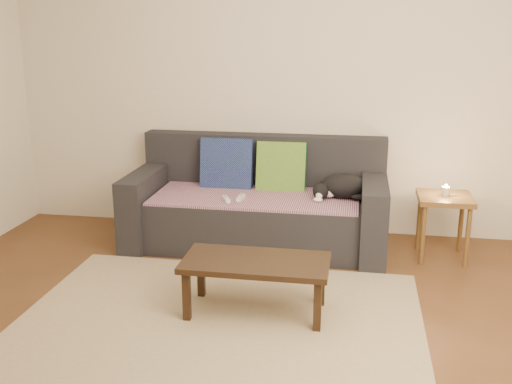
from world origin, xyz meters
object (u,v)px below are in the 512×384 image
sofa (258,208)px  cat (341,186)px  wii_remote_a (226,199)px  side_table (444,207)px  coffee_table (256,267)px  wii_remote_b (241,198)px

sofa → cat: size_ratio=4.64×
wii_remote_a → side_table: (1.69, 0.20, -0.03)m
cat → coffee_table: size_ratio=0.49×
side_table → coffee_table: side_table is taller
wii_remote_a → side_table: side_table is taller
side_table → coffee_table: size_ratio=0.56×
sofa → side_table: bearing=-3.5°
side_table → coffee_table: 1.75m
wii_remote_a → wii_remote_b: (0.10, 0.06, 0.00)m
sofa → wii_remote_b: 0.29m
wii_remote_b → side_table: side_table is taller
wii_remote_a → coffee_table: wii_remote_a is taller
wii_remote_b → cat: bearing=-72.0°
cat → sofa: bearing=-178.0°
wii_remote_a → coffee_table: size_ratio=0.16×
sofa → cat: (0.69, -0.03, 0.22)m
cat → wii_remote_a: size_ratio=3.02×
sofa → wii_remote_b: size_ratio=14.00×
sofa → side_table: 1.49m
sofa → wii_remote_b: sofa is taller
wii_remote_b → coffee_table: wii_remote_b is taller
sofa → wii_remote_a: bearing=-125.1°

